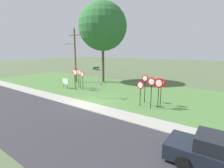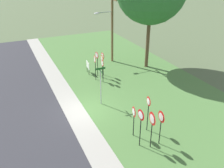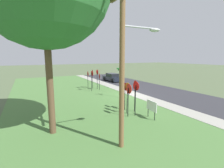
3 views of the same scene
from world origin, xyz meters
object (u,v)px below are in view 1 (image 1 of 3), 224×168
(stop_sign_far_right, at_px, (82,77))
(yield_sign_center, at_px, (145,82))
(street_name_post, at_px, (96,80))
(stop_sign_near_left, at_px, (78,74))
(stop_sign_near_right, at_px, (75,75))
(yield_sign_far_left, at_px, (140,88))
(yield_sign_far_right, at_px, (151,86))
(oak_tree_left, at_px, (103,27))
(yield_sign_near_left, at_px, (161,86))
(notice_board, at_px, (65,82))
(stop_sign_far_left, at_px, (74,74))
(utility_pole, at_px, (74,54))
(yield_sign_near_right, at_px, (159,86))
(stop_sign_far_center, at_px, (80,75))

(stop_sign_far_right, relative_size, yield_sign_center, 0.86)
(yield_sign_center, relative_size, street_name_post, 0.82)
(stop_sign_near_left, bearing_deg, street_name_post, -23.45)
(stop_sign_near_left, relative_size, stop_sign_near_right, 0.97)
(street_name_post, bearing_deg, stop_sign_near_left, 157.80)
(yield_sign_far_left, height_order, yield_sign_far_right, yield_sign_far_right)
(yield_sign_center, relative_size, oak_tree_left, 0.22)
(yield_sign_near_left, distance_m, yield_sign_center, 1.52)
(street_name_post, height_order, notice_board, street_name_post)
(stop_sign_near_right, height_order, stop_sign_far_left, stop_sign_far_left)
(stop_sign_near_right, relative_size, notice_board, 1.97)
(yield_sign_far_right, distance_m, notice_board, 11.90)
(stop_sign_near_right, relative_size, stop_sign_far_left, 0.98)
(street_name_post, distance_m, utility_pole, 9.87)
(stop_sign_near_left, xyz_separation_m, stop_sign_far_right, (1.41, -0.61, -0.15))
(yield_sign_center, distance_m, street_name_post, 4.72)
(yield_sign_near_right, height_order, yield_sign_far_right, yield_sign_far_right)
(notice_board, xyz_separation_m, oak_tree_left, (0.90, 6.44, 7.23))
(yield_sign_near_left, bearing_deg, yield_sign_center, -176.88)
(stop_sign_far_center, relative_size, oak_tree_left, 0.20)
(stop_sign_near_right, xyz_separation_m, oak_tree_left, (-0.87, 6.30, 6.29))
(yield_sign_center, bearing_deg, stop_sign_far_right, -171.78)
(utility_pole, bearing_deg, yield_sign_near_left, -12.83)
(yield_sign_far_left, relative_size, street_name_post, 0.69)
(yield_sign_near_left, relative_size, yield_sign_far_left, 1.10)
(stop_sign_near_right, bearing_deg, yield_sign_near_right, 6.37)
(yield_sign_near_left, distance_m, yield_sign_far_left, 1.76)
(utility_pole, bearing_deg, yield_sign_far_right, -17.68)
(notice_board, bearing_deg, yield_sign_far_left, 1.30)
(street_name_post, bearing_deg, oak_tree_left, 127.23)
(street_name_post, bearing_deg, yield_sign_center, 20.40)
(yield_sign_near_left, bearing_deg, yield_sign_near_right, -81.12)
(stop_sign_far_center, height_order, yield_sign_far_right, yield_sign_far_right)
(street_name_post, height_order, oak_tree_left, oak_tree_left)
(yield_sign_far_right, xyz_separation_m, utility_pole, (-13.98, 4.46, 2.28))
(stop_sign_far_center, xyz_separation_m, oak_tree_left, (-0.81, 5.55, 6.38))
(stop_sign_far_right, distance_m, utility_pole, 6.11)
(stop_sign_near_left, xyz_separation_m, yield_sign_center, (9.60, -0.84, 0.17))
(yield_sign_near_right, bearing_deg, stop_sign_near_right, -175.77)
(stop_sign_far_right, height_order, oak_tree_left, oak_tree_left)
(stop_sign_far_center, relative_size, notice_board, 1.88)
(yield_sign_near_right, distance_m, yield_sign_far_left, 1.52)
(stop_sign_near_right, height_order, street_name_post, street_name_post)
(stop_sign_far_right, xyz_separation_m, yield_sign_far_left, (8.31, -1.35, 0.02))
(yield_sign_near_right, xyz_separation_m, notice_board, (-12.22, 0.35, -1.05))
(street_name_post, relative_size, oak_tree_left, 0.27)
(yield_sign_far_left, relative_size, yield_sign_far_right, 0.83)
(yield_sign_near_left, xyz_separation_m, yield_sign_far_right, (-0.36, -1.19, 0.16))
(yield_sign_center, xyz_separation_m, oak_tree_left, (-9.77, 6.06, 6.16))
(stop_sign_far_right, bearing_deg, yield_sign_far_left, -6.01)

